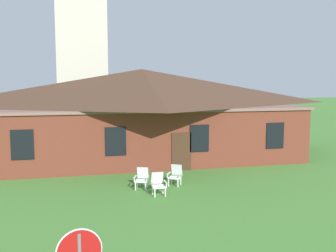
# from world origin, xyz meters

# --- Properties ---
(brick_building) EXTENTS (19.17, 10.40, 5.68)m
(brick_building) POSITION_xyz_m (0.00, 20.25, 2.89)
(brick_building) COLOR brown
(brick_building) RESTS_ON ground
(dome_tower) EXTENTS (5.18, 5.18, 20.41)m
(dome_tower) POSITION_xyz_m (-3.43, 35.54, 9.38)
(dome_tower) COLOR beige
(dome_tower) RESTS_ON ground
(lawn_chair_by_porch) EXTENTS (0.78, 0.83, 0.96)m
(lawn_chair_by_porch) POSITION_xyz_m (-1.45, 12.14, 0.50)
(lawn_chair_by_porch) COLOR white
(lawn_chair_by_porch) RESTS_ON ground
(lawn_chair_near_door) EXTENTS (0.65, 0.68, 0.96)m
(lawn_chair_near_door) POSITION_xyz_m (-0.94, 11.04, 0.50)
(lawn_chair_near_door) COLOR white
(lawn_chair_near_door) RESTS_ON ground
(lawn_chair_left_end) EXTENTS (0.84, 0.87, 0.96)m
(lawn_chair_left_end) POSITION_xyz_m (0.20, 12.38, 0.50)
(lawn_chair_left_end) COLOR white
(lawn_chair_left_end) RESTS_ON ground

